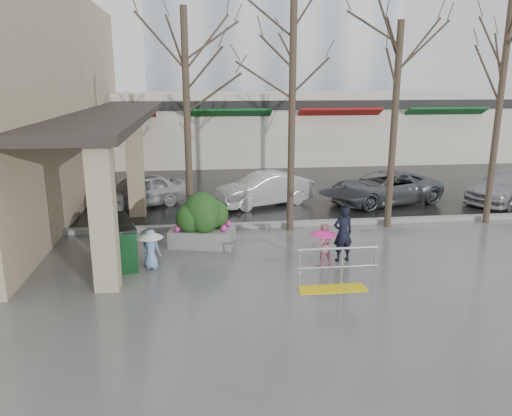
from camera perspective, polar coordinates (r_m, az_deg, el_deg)
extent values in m
plane|color=#51514F|center=(12.76, 1.58, -7.38)|extent=(120.00, 120.00, 0.00)
cube|color=black|center=(34.09, -3.92, 6.49)|extent=(120.00, 36.00, 0.01)
cube|color=gray|center=(16.49, -0.47, -1.98)|extent=(120.00, 0.30, 0.15)
cube|color=#2D2823|center=(19.97, -15.93, 10.73)|extent=(2.80, 18.00, 0.25)
cube|color=tan|center=(11.79, -17.06, -0.92)|extent=(0.55, 0.55, 3.50)
cube|color=tan|center=(18.08, -13.63, 4.54)|extent=(0.55, 0.55, 3.50)
cube|color=beige|center=(30.07, 0.30, 9.27)|extent=(34.00, 6.00, 4.00)
cube|color=maroon|center=(27.20, -16.11, 9.95)|extent=(4.50, 1.68, 0.87)
cube|color=#0F4C1E|center=(26.93, -3.20, 10.45)|extent=(4.50, 1.68, 0.87)
cube|color=maroon|center=(27.98, 9.36, 10.44)|extent=(4.50, 1.68, 0.87)
cube|color=#0F4C1E|center=(30.20, 20.54, 10.01)|extent=(4.50, 1.68, 0.87)
cube|color=black|center=(27.10, 1.09, 11.66)|extent=(34.00, 0.35, 0.50)
cube|color=yellow|center=(11.93, 8.72, -9.11)|extent=(1.60, 0.50, 0.02)
cylinder|color=silver|center=(11.56, 4.96, -7.15)|extent=(0.05, 0.05, 1.00)
cylinder|color=silver|center=(11.80, 9.75, -6.86)|extent=(0.05, 0.05, 1.00)
cylinder|color=silver|center=(12.05, 13.42, -6.60)|extent=(0.05, 0.05, 1.00)
cylinder|color=silver|center=(11.60, 9.38, -4.59)|extent=(1.90, 0.06, 0.06)
cylinder|color=silver|center=(11.76, 9.29, -6.66)|extent=(1.90, 0.04, 0.04)
cylinder|color=#382B21|center=(15.37, -7.85, 9.32)|extent=(0.22, 0.22, 6.80)
cylinder|color=#382B21|center=(15.64, 4.11, 9.87)|extent=(0.22, 0.22, 7.00)
cylinder|color=#382B21|center=(16.61, 15.48, 8.80)|extent=(0.22, 0.22, 6.50)
cylinder|color=#382B21|center=(18.20, 25.95, 9.44)|extent=(0.22, 0.22, 7.20)
imported|color=black|center=(13.52, 9.91, -2.86)|extent=(0.62, 0.47, 1.54)
cylinder|color=black|center=(13.31, 10.06, 0.41)|extent=(0.02, 0.02, 0.98)
cone|color=black|center=(13.22, 10.13, 2.08)|extent=(1.38, 1.38, 0.18)
sphere|color=black|center=(13.20, 10.15, 2.55)|extent=(0.05, 0.05, 0.05)
imported|color=pink|center=(13.11, 7.65, -4.22)|extent=(0.64, 0.55, 1.16)
cylinder|color=black|center=(13.04, 7.68, -3.33)|extent=(0.02, 0.02, 0.50)
cone|color=#FB279C|center=(13.00, 7.70, -2.66)|extent=(0.69, 0.69, 0.18)
sphere|color=black|center=(12.96, 7.72, -2.20)|extent=(0.05, 0.05, 0.05)
imported|color=#7596D0|center=(13.14, -11.94, -4.61)|extent=(0.60, 0.52, 1.05)
cylinder|color=black|center=(13.06, -11.99, -3.60)|extent=(0.02, 0.02, 0.49)
cone|color=silver|center=(13.02, -12.03, -2.95)|extent=(0.67, 0.67, 0.18)
sphere|color=black|center=(12.99, -12.05, -2.49)|extent=(0.05, 0.05, 0.05)
cube|color=gray|center=(14.73, -6.14, -3.36)|extent=(2.01, 1.33, 0.51)
ellipsoid|color=#163A12|center=(14.52, -6.22, -0.49)|extent=(1.13, 1.01, 1.18)
sphere|color=#163A12|center=(14.46, -7.62, -1.18)|extent=(0.81, 0.81, 0.81)
sphere|color=#163A12|center=(14.71, -4.82, -0.76)|extent=(0.86, 0.86, 0.86)
cube|color=black|center=(13.06, -14.43, -4.87)|extent=(0.53, 0.53, 1.06)
cube|color=black|center=(12.88, -14.60, -2.45)|extent=(0.57, 0.57, 0.08)
cube|color=black|center=(13.55, -14.76, -4.17)|extent=(0.53, 0.53, 1.06)
cube|color=black|center=(13.39, -14.92, -1.83)|extent=(0.57, 0.57, 0.08)
cube|color=#0B321B|center=(14.05, -15.06, -3.52)|extent=(0.53, 0.53, 1.06)
cube|color=black|center=(13.89, -15.22, -1.26)|extent=(0.57, 0.57, 0.08)
cube|color=black|center=(14.55, -15.34, -2.92)|extent=(0.53, 0.53, 1.06)
cube|color=black|center=(14.40, -15.50, -0.73)|extent=(0.57, 0.57, 0.08)
imported|color=#B8B8BD|center=(19.48, -13.38, 1.89)|extent=(3.95, 3.13, 1.26)
imported|color=silver|center=(19.26, 0.91, 2.15)|extent=(4.05, 2.66, 1.26)
imported|color=#5B5F63|center=(20.22, 14.44, 2.28)|extent=(4.93, 3.22, 1.26)
imported|color=#9E9FA3|center=(22.25, 26.97, 2.24)|extent=(4.65, 3.65, 1.26)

